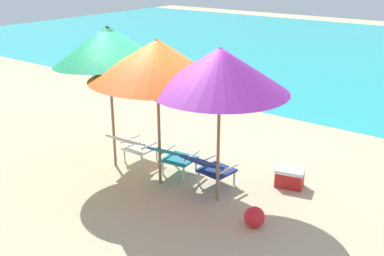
{
  "coord_description": "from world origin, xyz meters",
  "views": [
    {
      "loc": [
        4.75,
        -6.01,
        3.66
      ],
      "look_at": [
        0.0,
        0.27,
        0.75
      ],
      "focal_mm": 43.23,
      "sensor_mm": 36.0,
      "label": 1
    }
  ],
  "objects_px": {
    "beach_umbrella_left": "(108,45)",
    "beach_umbrella_center": "(157,61)",
    "lounge_chair_right": "(210,167)",
    "beach_umbrella_right": "(220,70)",
    "beach_ball": "(254,217)",
    "cooler_box": "(290,177)",
    "lounge_chair_center": "(174,156)",
    "lounge_chair_left": "(134,144)"
  },
  "relations": [
    {
      "from": "beach_umbrella_left",
      "to": "cooler_box",
      "type": "height_order",
      "value": "beach_umbrella_left"
    },
    {
      "from": "beach_umbrella_left",
      "to": "cooler_box",
      "type": "bearing_deg",
      "value": 22.08
    },
    {
      "from": "lounge_chair_center",
      "to": "cooler_box",
      "type": "bearing_deg",
      "value": 26.85
    },
    {
      "from": "lounge_chair_right",
      "to": "cooler_box",
      "type": "bearing_deg",
      "value": 41.1
    },
    {
      "from": "lounge_chair_center",
      "to": "beach_umbrella_left",
      "type": "xyz_separation_m",
      "value": [
        -1.18,
        -0.3,
        1.86
      ]
    },
    {
      "from": "lounge_chair_right",
      "to": "beach_ball",
      "type": "xyz_separation_m",
      "value": [
        1.18,
        -0.56,
        -0.25
      ]
    },
    {
      "from": "beach_umbrella_left",
      "to": "cooler_box",
      "type": "xyz_separation_m",
      "value": [
        2.96,
        1.2,
        -2.1
      ]
    },
    {
      "from": "beach_umbrella_center",
      "to": "lounge_chair_center",
      "type": "bearing_deg",
      "value": 83.87
    },
    {
      "from": "beach_umbrella_left",
      "to": "cooler_box",
      "type": "distance_m",
      "value": 3.82
    },
    {
      "from": "cooler_box",
      "to": "beach_umbrella_center",
      "type": "bearing_deg",
      "value": -145.68
    },
    {
      "from": "lounge_chair_center",
      "to": "lounge_chair_right",
      "type": "relative_size",
      "value": 1.0
    },
    {
      "from": "lounge_chair_center",
      "to": "beach_umbrella_right",
      "type": "bearing_deg",
      "value": -12.83
    },
    {
      "from": "beach_umbrella_left",
      "to": "beach_umbrella_right",
      "type": "relative_size",
      "value": 1.07
    },
    {
      "from": "lounge_chair_left",
      "to": "beach_umbrella_center",
      "type": "xyz_separation_m",
      "value": [
        0.89,
        -0.3,
        1.74
      ]
    },
    {
      "from": "lounge_chair_right",
      "to": "beach_umbrella_right",
      "type": "xyz_separation_m",
      "value": [
        0.33,
        -0.26,
        1.73
      ]
    },
    {
      "from": "beach_umbrella_center",
      "to": "beach_ball",
      "type": "distance_m",
      "value": 2.82
    },
    {
      "from": "lounge_chair_center",
      "to": "beach_umbrella_center",
      "type": "distance_m",
      "value": 1.77
    },
    {
      "from": "beach_umbrella_center",
      "to": "beach_umbrella_right",
      "type": "height_order",
      "value": "beach_umbrella_center"
    },
    {
      "from": "beach_umbrella_center",
      "to": "cooler_box",
      "type": "xyz_separation_m",
      "value": [
        1.82,
        1.24,
        -1.98
      ]
    },
    {
      "from": "lounge_chair_center",
      "to": "cooler_box",
      "type": "xyz_separation_m",
      "value": [
        1.79,
        0.9,
        -0.24
      ]
    },
    {
      "from": "cooler_box",
      "to": "lounge_chair_left",
      "type": "bearing_deg",
      "value": -160.74
    },
    {
      "from": "beach_umbrella_left",
      "to": "lounge_chair_center",
      "type": "bearing_deg",
      "value": 14.19
    },
    {
      "from": "lounge_chair_center",
      "to": "beach_ball",
      "type": "height_order",
      "value": "lounge_chair_center"
    },
    {
      "from": "beach_umbrella_left",
      "to": "beach_umbrella_center",
      "type": "height_order",
      "value": "beach_umbrella_left"
    },
    {
      "from": "lounge_chair_center",
      "to": "beach_ball",
      "type": "relative_size",
      "value": 3.03
    },
    {
      "from": "lounge_chair_center",
      "to": "beach_umbrella_center",
      "type": "xyz_separation_m",
      "value": [
        -0.04,
        -0.34,
        1.74
      ]
    },
    {
      "from": "beach_umbrella_right",
      "to": "beach_ball",
      "type": "bearing_deg",
      "value": -19.75
    },
    {
      "from": "lounge_chair_center",
      "to": "lounge_chair_right",
      "type": "distance_m",
      "value": 0.76
    },
    {
      "from": "beach_umbrella_left",
      "to": "lounge_chair_left",
      "type": "bearing_deg",
      "value": 45.78
    },
    {
      "from": "lounge_chair_center",
      "to": "lounge_chair_right",
      "type": "height_order",
      "value": "same"
    },
    {
      "from": "lounge_chair_center",
      "to": "beach_ball",
      "type": "distance_m",
      "value": 2.04
    },
    {
      "from": "beach_umbrella_left",
      "to": "beach_ball",
      "type": "xyz_separation_m",
      "value": [
        3.12,
        -0.26,
        -2.11
      ]
    },
    {
      "from": "lounge_chair_left",
      "to": "beach_umbrella_center",
      "type": "relative_size",
      "value": 0.3
    },
    {
      "from": "beach_umbrella_right",
      "to": "cooler_box",
      "type": "height_order",
      "value": "beach_umbrella_right"
    },
    {
      "from": "lounge_chair_center",
      "to": "beach_umbrella_center",
      "type": "height_order",
      "value": "beach_umbrella_center"
    },
    {
      "from": "beach_umbrella_left",
      "to": "beach_umbrella_center",
      "type": "bearing_deg",
      "value": -2.17
    },
    {
      "from": "beach_umbrella_center",
      "to": "lounge_chair_right",
      "type": "bearing_deg",
      "value": 23.66
    },
    {
      "from": "lounge_chair_right",
      "to": "beach_umbrella_left",
      "type": "bearing_deg",
      "value": -171.03
    },
    {
      "from": "lounge_chair_left",
      "to": "lounge_chair_center",
      "type": "distance_m",
      "value": 0.93
    },
    {
      "from": "beach_ball",
      "to": "beach_umbrella_right",
      "type": "bearing_deg",
      "value": 160.25
    },
    {
      "from": "lounge_chair_center",
      "to": "beach_ball",
      "type": "xyz_separation_m",
      "value": [
        1.94,
        -0.55,
        -0.25
      ]
    },
    {
      "from": "beach_umbrella_left",
      "to": "beach_umbrella_right",
      "type": "height_order",
      "value": "beach_umbrella_left"
    }
  ]
}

